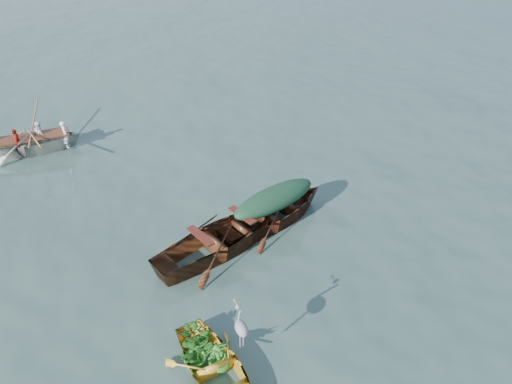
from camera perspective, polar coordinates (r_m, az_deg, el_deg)
ground at (r=11.12m, az=1.28°, el=-11.52°), size 140.00×140.00×0.00m
yellow_dinghy at (r=9.71m, az=-4.41°, el=-20.74°), size 1.87×3.32×0.84m
green_tarp_boat at (r=13.03m, az=2.03°, el=-3.62°), size 4.81×2.80×1.09m
open_wooden_boat at (r=12.21m, az=-3.78°, el=-6.65°), size 5.31×3.12×1.23m
rowed_boat at (r=17.75m, az=-24.13°, el=4.15°), size 4.43×1.36×1.06m
green_tarp_cover at (r=12.56m, az=2.11°, el=-0.70°), size 2.65×1.54×0.52m
thwart_benches at (r=11.81m, az=-3.90°, el=-4.31°), size 2.70×1.71×0.04m
heron at (r=9.20m, az=-1.66°, el=-15.92°), size 0.34×0.44×0.92m
dinghy_weeds at (r=9.47m, az=-6.08°, el=-15.77°), size 0.84×1.01×0.60m
rowers at (r=17.37m, az=-24.81°, el=6.75°), size 3.10×1.22×0.76m
oars at (r=17.51m, az=-24.54°, el=5.74°), size 0.62×2.60×0.06m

